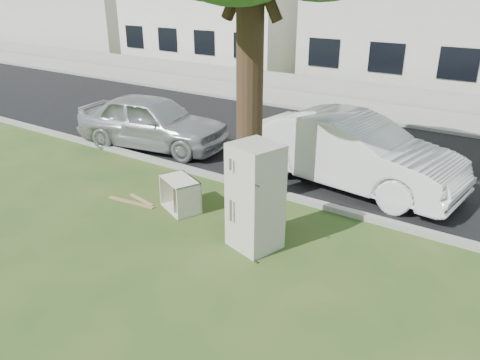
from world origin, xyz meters
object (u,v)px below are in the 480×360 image
Objects in this scene: car_center at (352,151)px; car_left at (153,121)px; fridge at (255,197)px; cabinet at (180,194)px.

car_center reaches higher than car_left.
fridge reaches higher than car_left.
cabinet is 0.20× the size of car_left.
fridge is 2.20m from cabinet.
cabinet is 4.30m from car_left.
car_left is (-5.76, -0.54, -0.07)m from car_center.
car_left is at bearing 165.38° from cabinet.
cabinet is (-2.07, 0.37, -0.62)m from fridge.
car_center is at bearing 77.25° from cabinet.
fridge is at bearing -178.66° from car_center.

